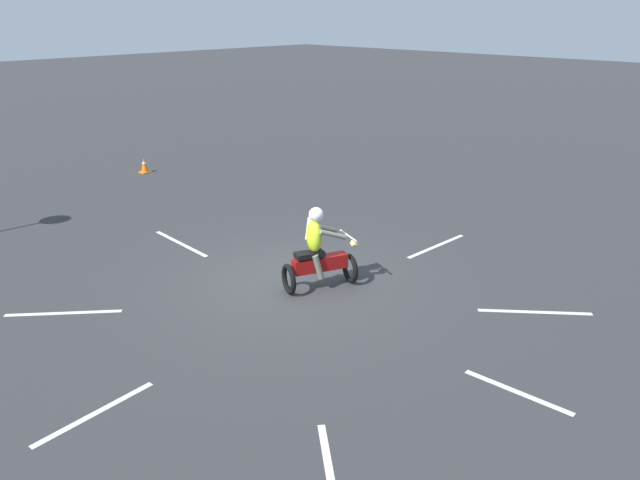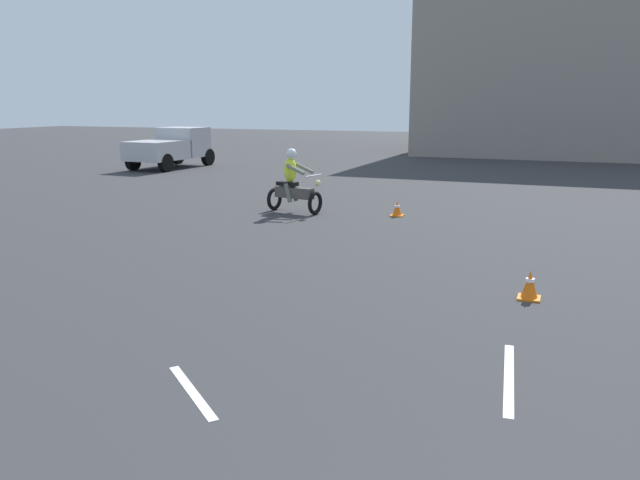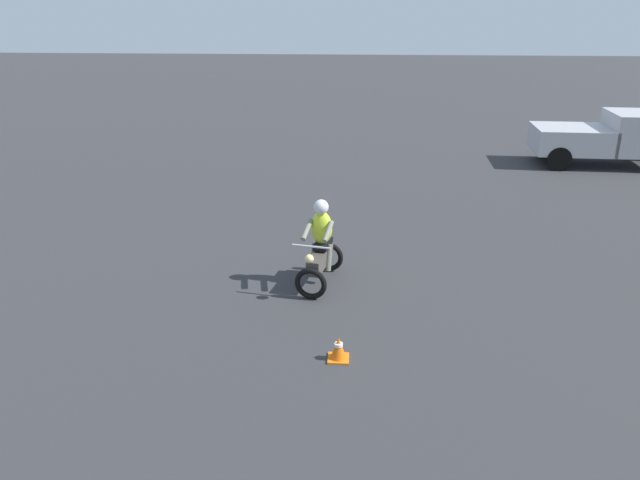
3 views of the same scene
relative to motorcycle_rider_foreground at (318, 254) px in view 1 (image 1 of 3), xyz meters
name	(u,v)px [view 1 (image 1 of 3)]	position (x,y,z in m)	size (l,w,h in m)	color
ground_plane	(294,280)	(0.62, 0.06, -0.73)	(120.00, 120.00, 0.00)	#333335
motorcycle_rider_foreground	(318,254)	(0.00, 0.00, 0.00)	(1.10, 1.54, 1.66)	black
traffic_cone_near_right	(144,166)	(10.46, -2.55, -0.50)	(0.32, 0.32, 0.48)	orange
lane_stripe_e	(181,243)	(4.01, 0.46, -0.72)	(0.10, 2.19, 0.01)	silver
lane_stripe_ne	(63,313)	(2.56, 3.94, -0.72)	(0.10, 2.05, 0.01)	silver
lane_stripe_n	(95,413)	(-0.61, 4.98, -0.72)	(0.10, 1.83, 0.01)	silver
lane_stripe_nw	(327,459)	(-3.50, 3.48, -0.72)	(0.10, 1.33, 0.01)	silver
lane_stripe_w	(517,392)	(-4.49, 0.56, -0.72)	(0.10, 1.63, 0.01)	silver
lane_stripe_sw	(535,312)	(-3.53, -1.96, -0.72)	(0.10, 2.02, 0.01)	silver
lane_stripe_s	(436,246)	(-0.38, -3.52, -0.72)	(0.10, 2.07, 0.01)	silver
lane_stripe_se	(308,228)	(2.65, -2.39, -0.72)	(0.10, 1.68, 0.01)	silver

